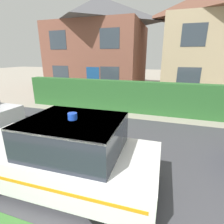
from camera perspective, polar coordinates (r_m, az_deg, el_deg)
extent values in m
cube|color=#424247|center=(5.59, 8.53, -12.97)|extent=(28.00, 5.94, 0.01)
cube|color=#2D662D|center=(9.32, 4.16, 5.13)|extent=(11.42, 0.56, 1.62)
cylinder|color=black|center=(5.70, -23.48, -10.07)|extent=(0.63, 0.22, 0.63)
cylinder|color=black|center=(4.59, 4.42, -15.57)|extent=(0.63, 0.22, 0.63)
cylinder|color=black|center=(3.42, -2.18, -29.70)|extent=(0.63, 0.22, 0.63)
cube|color=white|center=(4.31, -16.41, -15.19)|extent=(4.38, 1.89, 0.74)
cube|color=#232833|center=(3.78, -12.35, -7.31)|extent=(2.01, 1.65, 0.69)
cube|color=white|center=(3.66, -12.68, -2.67)|extent=(2.01, 1.65, 0.04)
cube|color=orange|center=(4.94, -10.85, -9.49)|extent=(4.12, 0.12, 0.07)
cube|color=orange|center=(3.71, -24.40, -21.11)|extent=(4.12, 0.12, 0.07)
cylinder|color=blue|center=(3.63, -12.78, -1.37)|extent=(0.19, 0.19, 0.14)
cylinder|color=black|center=(8.60, -30.51, -2.00)|extent=(0.58, 0.21, 0.58)
cube|color=brown|center=(16.29, -3.94, 17.16)|extent=(7.30, 6.46, 5.37)
pyramid|color=#56565B|center=(16.68, -4.25, 30.14)|extent=(7.67, 6.78, 2.13)
cube|color=navy|center=(13.15, -6.21, 9.82)|extent=(1.00, 0.02, 2.10)
cube|color=#333D47|center=(14.43, -16.40, 11.73)|extent=(1.40, 0.02, 1.30)
cube|color=#333D47|center=(12.62, -0.80, 11.66)|extent=(1.40, 0.02, 1.30)
cube|color=#333D47|center=(14.41, -17.30, 21.51)|extent=(1.40, 0.02, 1.30)
cube|color=#333D47|center=(12.60, -0.85, 22.90)|extent=(1.40, 0.02, 1.30)
cube|color=tan|center=(15.40, 31.46, 14.87)|extent=(7.71, 5.65, 5.47)
cube|color=#333D47|center=(12.34, 23.63, 10.20)|extent=(1.40, 0.02, 1.30)
cube|color=#333D47|center=(12.33, 25.18, 21.82)|extent=(1.40, 0.02, 1.30)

